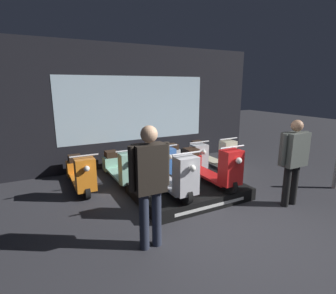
% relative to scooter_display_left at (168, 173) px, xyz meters
% --- Properties ---
extents(ground_plane, '(30.00, 30.00, 0.00)m').
position_rel_scooter_display_left_xyz_m(ground_plane, '(0.37, -1.47, -0.57)').
color(ground_plane, '#2D2D33').
extents(shop_wall_back, '(7.43, 0.09, 3.20)m').
position_rel_scooter_display_left_xyz_m(shop_wall_back, '(0.37, 2.62, 1.03)').
color(shop_wall_back, black).
rests_on(shop_wall_back, ground_plane).
extents(display_platform, '(2.10, 1.55, 0.23)m').
position_rel_scooter_display_left_xyz_m(display_platform, '(0.47, 0.05, -0.45)').
color(display_platform, black).
rests_on(display_platform, ground_plane).
extents(scooter_display_left, '(0.53, 1.77, 0.88)m').
position_rel_scooter_display_left_xyz_m(scooter_display_left, '(0.00, 0.00, 0.00)').
color(scooter_display_left, black).
rests_on(scooter_display_left, display_platform).
extents(scooter_display_right, '(0.53, 1.77, 0.88)m').
position_rel_scooter_display_left_xyz_m(scooter_display_right, '(0.95, 0.00, 0.00)').
color(scooter_display_right, black).
rests_on(scooter_display_right, display_platform).
extents(scooter_backrow_0, '(0.53, 1.77, 0.88)m').
position_rel_scooter_display_left_xyz_m(scooter_backrow_0, '(-1.35, 1.49, -0.23)').
color(scooter_backrow_0, black).
rests_on(scooter_backrow_0, ground_plane).
extents(scooter_backrow_1, '(0.53, 1.77, 0.88)m').
position_rel_scooter_display_left_xyz_m(scooter_backrow_1, '(-0.47, 1.49, -0.23)').
color(scooter_backrow_1, black).
rests_on(scooter_backrow_1, ground_plane).
extents(scooter_backrow_2, '(0.53, 1.77, 0.88)m').
position_rel_scooter_display_left_xyz_m(scooter_backrow_2, '(0.40, 1.49, -0.23)').
color(scooter_backrow_2, black).
rests_on(scooter_backrow_2, ground_plane).
extents(scooter_backrow_3, '(0.53, 1.77, 0.88)m').
position_rel_scooter_display_left_xyz_m(scooter_backrow_3, '(1.27, 1.49, -0.23)').
color(scooter_backrow_3, black).
rests_on(scooter_backrow_3, ground_plane).
extents(scooter_backrow_4, '(0.53, 1.77, 0.88)m').
position_rel_scooter_display_left_xyz_m(scooter_backrow_4, '(2.15, 1.49, -0.23)').
color(scooter_backrow_4, black).
rests_on(scooter_backrow_4, ground_plane).
extents(person_left_browsing, '(0.57, 0.23, 1.68)m').
position_rel_scooter_display_left_xyz_m(person_left_browsing, '(-0.88, -1.15, 0.42)').
color(person_left_browsing, '#232838').
rests_on(person_left_browsing, ground_plane).
extents(person_right_browsing, '(0.63, 0.26, 1.58)m').
position_rel_scooter_display_left_xyz_m(person_right_browsing, '(1.91, -1.15, 0.38)').
color(person_right_browsing, black).
rests_on(person_right_browsing, ground_plane).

